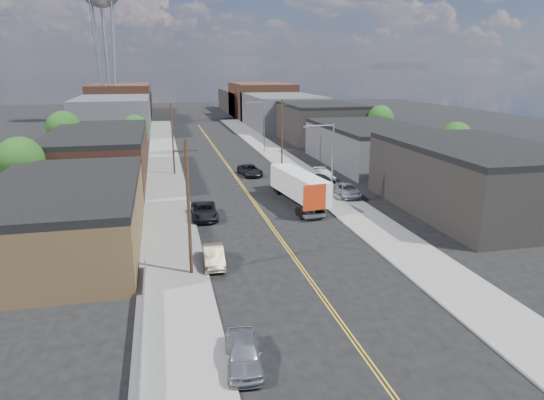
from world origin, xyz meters
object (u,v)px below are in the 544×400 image
semi_truck (295,184)px  car_ahead_truck (250,170)px  car_left_a (243,352)px  car_left_c (204,211)px  car_left_b (214,256)px  car_right_lot_a (347,190)px  car_right_lot_b (325,175)px  car_right_lot_c (322,179)px

semi_truck → car_ahead_truck: size_ratio=2.68×
car_left_a → car_left_c: 25.51m
car_left_b → car_right_lot_a: bearing=45.7°
car_right_lot_a → car_left_b: bearing=-132.9°
car_ahead_truck → car_left_c: bearing=-121.5°
car_right_lot_b → car_right_lot_c: car_right_lot_b is taller
car_left_a → car_right_lot_c: car_left_a is taller
car_left_b → car_ahead_truck: 31.76m
car_left_a → car_right_lot_c: size_ratio=1.11×
car_left_a → car_left_b: car_left_a is taller
semi_truck → car_right_lot_b: size_ratio=2.91×
car_right_lot_a → car_right_lot_b: (0.00, 8.16, 0.01)m
semi_truck → car_left_b: semi_truck is taller
semi_truck → car_ahead_truck: 15.11m
car_left_b → car_right_lot_b: (17.40, 24.59, 0.15)m
semi_truck → car_right_lot_b: semi_truck is taller
car_left_a → car_right_lot_b: 41.79m
semi_truck → car_left_b: bearing=-132.6°
semi_truck → car_right_lot_a: size_ratio=2.82×
semi_truck → car_right_lot_c: semi_truck is taller
car_left_c → car_right_lot_c: (15.93, 10.49, 0.08)m
car_left_b → car_right_lot_c: bearing=56.5°
car_left_a → car_left_c: bearing=94.7°
car_right_lot_c → car_ahead_truck: size_ratio=0.75×
car_left_b → semi_truck: bearing=57.6°
car_right_lot_a → car_ahead_truck: car_right_lot_a is taller
car_ahead_truck → car_right_lot_b: bearing=-41.9°
car_left_a → car_left_c: car_left_a is taller
car_left_a → car_right_lot_a: car_right_lot_a is taller
car_left_c → car_ahead_truck: (8.12, 18.49, -0.01)m
car_right_lot_b → car_right_lot_c: size_ratio=1.22×
car_right_lot_a → car_right_lot_b: car_right_lot_b is taller
car_left_b → car_right_lot_a: car_right_lot_a is taller
car_left_b → car_right_lot_c: car_right_lot_c is taller
car_ahead_truck → car_left_a: bearing=-108.8°
car_left_c → car_right_lot_b: car_right_lot_b is taller
car_left_c → car_right_lot_a: bearing=15.8°
car_right_lot_c → car_left_a: bearing=-140.4°
car_left_b → car_left_c: (0.40, 12.10, 0.04)m
semi_truck → car_left_c: semi_truck is taller
car_left_c → car_right_lot_c: size_ratio=1.35×
car_left_a → car_right_lot_a: size_ratio=0.88×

